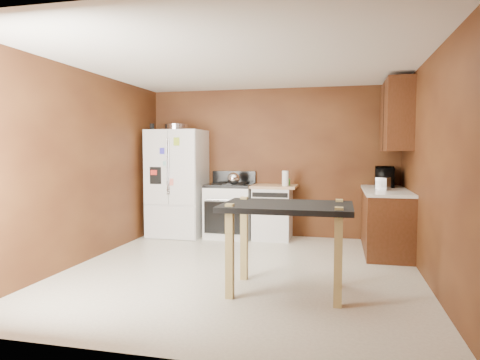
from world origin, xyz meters
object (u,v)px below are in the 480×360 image
(microwave, at_px, (384,178))
(refrigerator, at_px, (177,183))
(pen_cup, at_px, (152,127))
(kettle, at_px, (234,179))
(toaster, at_px, (383,184))
(gas_range, at_px, (230,210))
(dishwasher, at_px, (273,212))
(roasting_pan, at_px, (177,127))
(island, at_px, (287,217))
(green_canister, at_px, (287,182))
(paper_towel, at_px, (285,178))

(microwave, xyz_separation_m, refrigerator, (-3.37, -0.07, -0.14))
(pen_cup, distance_m, kettle, 1.66)
(kettle, bearing_deg, toaster, -10.61)
(gas_range, height_order, dishwasher, gas_range)
(roasting_pan, relative_size, toaster, 1.70)
(island, bearing_deg, refrigerator, 131.02)
(kettle, xyz_separation_m, green_canister, (0.86, 0.18, -0.05))
(pen_cup, distance_m, island, 3.70)
(pen_cup, relative_size, kettle, 0.56)
(kettle, distance_m, green_canister, 0.87)
(paper_towel, xyz_separation_m, green_canister, (0.01, 0.14, -0.07))
(green_canister, bearing_deg, kettle, -168.40)
(pen_cup, bearing_deg, kettle, 0.18)
(roasting_pan, bearing_deg, microwave, 0.52)
(toaster, xyz_separation_m, dishwasher, (-1.67, 0.59, -0.54))
(green_canister, bearing_deg, gas_range, -177.91)
(roasting_pan, relative_size, gas_range, 0.38)
(paper_towel, relative_size, microwave, 0.48)
(toaster, bearing_deg, paper_towel, -178.31)
(paper_towel, relative_size, green_canister, 2.21)
(roasting_pan, height_order, pen_cup, pen_cup)
(pen_cup, xyz_separation_m, green_canister, (2.28, 0.18, -0.91))
(refrigerator, bearing_deg, gas_range, 3.81)
(pen_cup, relative_size, paper_towel, 0.45)
(pen_cup, xyz_separation_m, refrigerator, (0.41, 0.08, -0.96))
(green_canister, xyz_separation_m, toaster, (1.43, -0.60, 0.04))
(refrigerator, bearing_deg, roasting_pan, 106.20)
(paper_towel, height_order, toaster, paper_towel)
(green_canister, distance_m, island, 2.62)
(microwave, distance_m, island, 2.85)
(paper_towel, bearing_deg, pen_cup, -179.01)
(dishwasher, bearing_deg, toaster, -19.61)
(paper_towel, distance_m, microwave, 1.52)
(roasting_pan, xyz_separation_m, green_canister, (1.87, 0.06, -0.91))
(toaster, xyz_separation_m, gas_range, (-2.39, 0.57, -0.53))
(pen_cup, xyz_separation_m, dishwasher, (2.04, 0.17, -1.40))
(toaster, height_order, dishwasher, toaster)
(pen_cup, height_order, island, pen_cup)
(kettle, height_order, microwave, microwave)
(roasting_pan, distance_m, toaster, 3.46)
(roasting_pan, height_order, kettle, roasting_pan)
(microwave, bearing_deg, pen_cup, 95.84)
(refrigerator, bearing_deg, green_canister, 2.93)
(kettle, relative_size, island, 0.15)
(roasting_pan, xyz_separation_m, paper_towel, (1.86, -0.09, -0.84))
(pen_cup, bearing_deg, dishwasher, 4.74)
(dishwasher, bearing_deg, refrigerator, -177.02)
(roasting_pan, height_order, gas_range, roasting_pan)
(kettle, relative_size, green_canister, 1.80)
(island, bearing_deg, pen_cup, 136.98)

